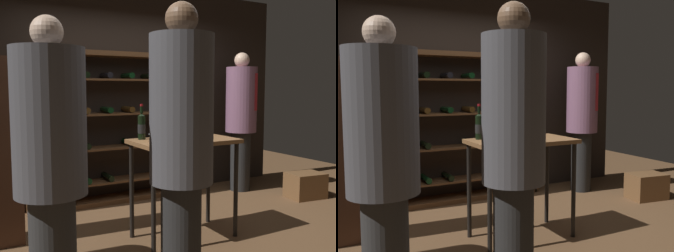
# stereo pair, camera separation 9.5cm
# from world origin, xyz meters

# --- Properties ---
(ground_plane) EXTENTS (9.20, 9.20, 0.00)m
(ground_plane) POSITION_xyz_m (0.00, 0.00, 0.00)
(ground_plane) COLOR brown
(back_wall) EXTENTS (5.30, 0.10, 2.86)m
(back_wall) POSITION_xyz_m (0.00, 1.60, 1.43)
(back_wall) COLOR black
(back_wall) RESTS_ON ground
(wine_rack) EXTENTS (2.32, 0.32, 1.94)m
(wine_rack) POSITION_xyz_m (-0.05, 1.39, 0.98)
(wine_rack) COLOR brown
(wine_rack) RESTS_ON ground
(tasting_table) EXTENTS (1.02, 0.58, 0.99)m
(tasting_table) POSITION_xyz_m (0.06, -0.10, 0.85)
(tasting_table) COLOR brown
(tasting_table) RESTS_ON ground
(person_guest_blue_shirt) EXTENTS (0.41, 0.42, 2.02)m
(person_guest_blue_shirt) POSITION_xyz_m (-0.64, -1.20, 1.13)
(person_guest_blue_shirt) COLOR #252525
(person_guest_blue_shirt) RESTS_ON ground
(person_bystander_dark_jacket) EXTENTS (0.44, 0.44, 1.99)m
(person_bystander_dark_jacket) POSITION_xyz_m (1.71, 1.03, 1.10)
(person_bystander_dark_jacket) COLOR black
(person_bystander_dark_jacket) RESTS_ON ground
(person_host_in_suit) EXTENTS (0.45, 0.45, 1.92)m
(person_host_in_suit) POSITION_xyz_m (-1.40, -0.92, 1.06)
(person_host_in_suit) COLOR #2C2C2C
(person_host_in_suit) RESTS_ON ground
(wine_crate) EXTENTS (0.52, 0.40, 0.34)m
(wine_crate) POSITION_xyz_m (2.23, 0.28, 0.17)
(wine_crate) COLOR brown
(wine_crate) RESTS_ON ground
(wine_bottle_gold_foil) EXTENTS (0.08, 0.08, 0.32)m
(wine_bottle_gold_foil) POSITION_xyz_m (-0.24, -0.26, 1.10)
(wine_bottle_gold_foil) COLOR black
(wine_bottle_gold_foil) RESTS_ON tasting_table
(wine_bottle_amber_reserve) EXTENTS (0.08, 0.08, 0.35)m
(wine_bottle_amber_reserve) POSITION_xyz_m (-0.31, 0.09, 1.12)
(wine_bottle_amber_reserve) COLOR black
(wine_bottle_amber_reserve) RESTS_ON tasting_table
(wine_glass_stemmed_left) EXTENTS (0.09, 0.09, 0.14)m
(wine_glass_stemmed_left) POSITION_xyz_m (-0.28, -0.10, 1.09)
(wine_glass_stemmed_left) COLOR silver
(wine_glass_stemmed_left) RESTS_ON tasting_table
(wine_glass_stemmed_center) EXTENTS (0.09, 0.09, 0.15)m
(wine_glass_stemmed_center) POSITION_xyz_m (0.06, -0.31, 1.10)
(wine_glass_stemmed_center) COLOR silver
(wine_glass_stemmed_center) RESTS_ON tasting_table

